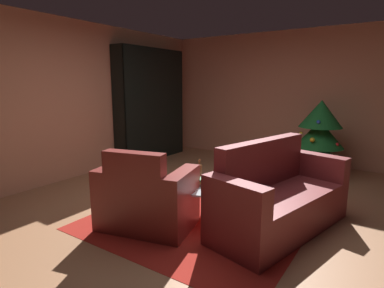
{
  "coord_description": "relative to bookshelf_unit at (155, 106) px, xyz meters",
  "views": [
    {
      "loc": [
        1.91,
        -3.12,
        1.59
      ],
      "look_at": [
        -0.25,
        0.12,
        0.83
      ],
      "focal_mm": 29.38,
      "sensor_mm": 36.0,
      "label": 1
    }
  ],
  "objects": [
    {
      "name": "ground_plane",
      "position": [
        2.45,
        -2.0,
        -1.1
      ],
      "size": [
        7.85,
        7.85,
        0.0
      ],
      "primitive_type": "plane",
      "color": "#A06B48"
    },
    {
      "name": "wall_back",
      "position": [
        2.45,
        1.3,
        0.2
      ],
      "size": [
        5.42,
        0.06,
        2.61
      ],
      "primitive_type": "cube",
      "color": "tan",
      "rests_on": "ground"
    },
    {
      "name": "wall_left",
      "position": [
        -0.23,
        -2.0,
        0.2
      ],
      "size": [
        0.06,
        6.66,
        2.61
      ],
      "primitive_type": "cube",
      "color": "tan",
      "rests_on": "ground"
    },
    {
      "name": "area_rug",
      "position": [
        2.5,
        -2.18,
        -1.1
      ],
      "size": [
        2.36,
        2.18,
        0.01
      ],
      "primitive_type": "cube",
      "color": "maroon",
      "rests_on": "ground"
    },
    {
      "name": "bookshelf_unit",
      "position": [
        0.0,
        0.0,
        0.0
      ],
      "size": [
        0.33,
        1.8,
        2.28
      ],
      "color": "black",
      "rests_on": "ground"
    },
    {
      "name": "armchair_red",
      "position": [
        2.11,
        -2.67,
        -0.78
      ],
      "size": [
        1.14,
        0.89,
        0.91
      ],
      "color": "maroon",
      "rests_on": "ground"
    },
    {
      "name": "couch_red",
      "position": [
        3.34,
        -1.88,
        -0.77
      ],
      "size": [
        1.11,
        1.89,
        0.97
      ],
      "color": "maroon",
      "rests_on": "ground"
    },
    {
      "name": "coffee_table",
      "position": [
        2.52,
        -2.13,
        -0.72
      ],
      "size": [
        0.7,
        0.7,
        0.42
      ],
      "color": "black",
      "rests_on": "ground"
    },
    {
      "name": "book_stack_on_table",
      "position": [
        2.48,
        -2.13,
        -0.65
      ],
      "size": [
        0.21,
        0.15,
        0.08
      ],
      "color": "#457457",
      "rests_on": "coffee_table"
    },
    {
      "name": "bottle_on_table",
      "position": [
        2.38,
        -2.0,
        -0.58
      ],
      "size": [
        0.06,
        0.06,
        0.26
      ],
      "color": "#512F18",
      "rests_on": "coffee_table"
    },
    {
      "name": "decorated_tree",
      "position": [
        3.23,
        0.52,
        -0.43
      ],
      "size": [
        0.91,
        0.91,
        1.31
      ],
      "color": "brown",
      "rests_on": "ground"
    }
  ]
}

